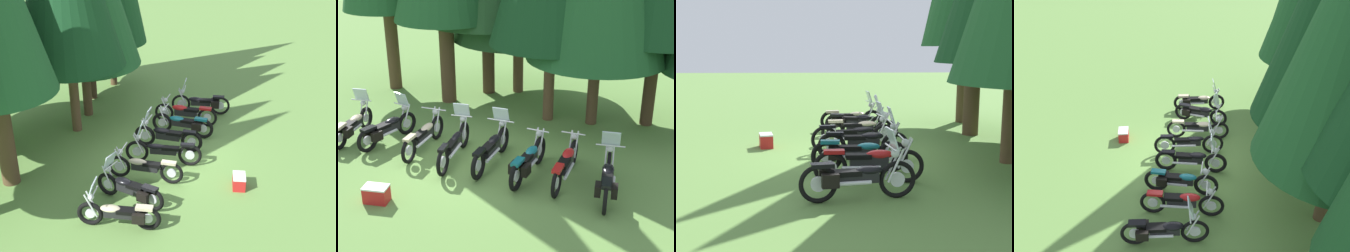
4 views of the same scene
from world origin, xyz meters
TOP-DOWN VIEW (x-y plane):
  - ground_plane at (0.00, 0.00)m, footprint 80.00×80.00m
  - motorcycle_0 at (-3.84, 0.02)m, footprint 0.78×2.19m
  - motorcycle_1 at (-2.73, 0.16)m, footprint 0.85×2.16m
  - motorcycle_2 at (-1.52, 0.19)m, footprint 0.77×2.34m
  - motorcycle_3 at (-0.44, -0.02)m, footprint 0.66×2.43m
  - motorcycle_4 at (0.59, 0.14)m, footprint 0.77×2.37m
  - motorcycle_5 at (1.70, -0.12)m, footprint 0.61×2.27m
  - motorcycle_6 at (2.63, 0.07)m, footprint 0.62×2.38m
  - motorcycle_7 at (3.73, -0.28)m, footprint 0.81×2.26m
  - picnic_cooler at (-1.09, -2.58)m, footprint 0.63×0.47m

SIDE VIEW (x-z plane):
  - ground_plane at x=0.00m, z-range 0.00..0.00m
  - picnic_cooler at x=-1.09m, z-range 0.00..0.40m
  - motorcycle_0 at x=-3.84m, z-range -0.23..1.12m
  - motorcycle_2 at x=-1.52m, z-range -0.06..0.95m
  - motorcycle_5 at x=1.70m, z-range -0.06..0.97m
  - motorcycle_1 at x=-2.73m, z-range -0.22..1.14m
  - motorcycle_6 at x=2.63m, z-range -0.04..0.98m
  - motorcycle_3 at x=-0.44m, z-range -0.22..1.16m
  - motorcycle_7 at x=3.73m, z-range -0.22..1.16m
  - motorcycle_4 at x=0.59m, z-range -0.21..1.16m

